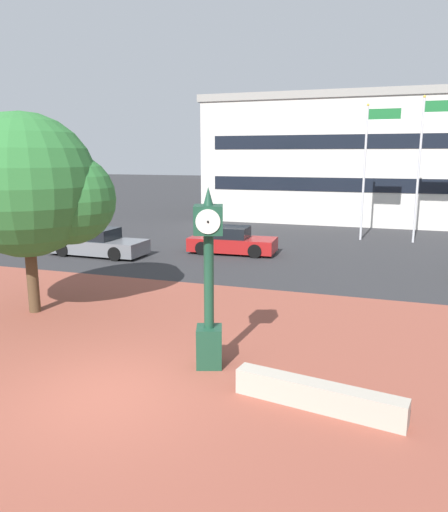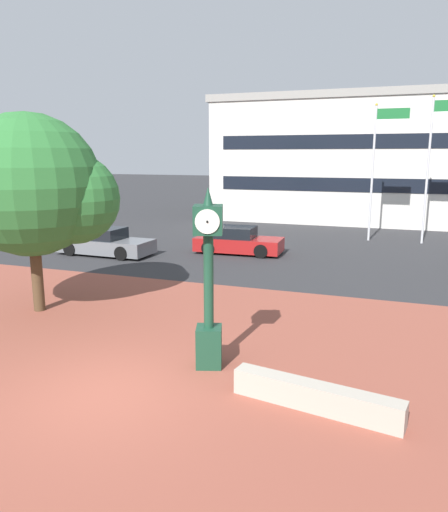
# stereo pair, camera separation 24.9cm
# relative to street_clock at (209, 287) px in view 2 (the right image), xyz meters

# --- Properties ---
(ground_plane) EXTENTS (200.00, 200.00, 0.00)m
(ground_plane) POSITION_rel_street_clock_xyz_m (-1.42, -1.89, -1.83)
(ground_plane) COLOR #2D2D30
(plaza_brick_paving) EXTENTS (44.00, 12.42, 0.01)m
(plaza_brick_paving) POSITION_rel_street_clock_xyz_m (-1.42, 0.32, -1.83)
(plaza_brick_paving) COLOR brown
(plaza_brick_paving) RESTS_ON ground
(planter_wall) EXTENTS (3.22, 0.94, 0.50)m
(planter_wall) POSITION_rel_street_clock_xyz_m (2.54, -1.10, -1.58)
(planter_wall) COLOR #ADA393
(planter_wall) RESTS_ON ground
(street_clock) EXTENTS (0.76, 0.79, 3.98)m
(street_clock) POSITION_rel_street_clock_xyz_m (0.00, 0.00, 0.00)
(street_clock) COLOR #19422D
(street_clock) RESTS_ON ground
(plaza_tree) EXTENTS (4.43, 4.12, 5.83)m
(plaza_tree) POSITION_rel_street_clock_xyz_m (-6.08, 2.09, 1.84)
(plaza_tree) COLOR #4C3823
(plaza_tree) RESTS_ON ground
(car_street_mid) EXTENTS (4.58, 1.97, 1.28)m
(car_street_mid) POSITION_rel_street_clock_xyz_m (-9.19, 9.87, -1.26)
(car_street_mid) COLOR slate
(car_street_mid) RESTS_ON ground
(car_street_far) EXTENTS (4.18, 1.93, 1.28)m
(car_street_far) POSITION_rel_street_clock_xyz_m (-3.35, 12.32, -1.27)
(car_street_far) COLOR maroon
(car_street_far) RESTS_ON ground
(car_street_distant) EXTENTS (4.29, 2.01, 1.28)m
(car_street_distant) POSITION_rel_street_clock_xyz_m (-14.81, 12.31, -1.26)
(car_street_distant) COLOR maroon
(car_street_distant) RESTS_ON ground
(flagpole_primary) EXTENTS (1.75, 0.14, 7.30)m
(flagpole_primary) POSITION_rel_street_clock_xyz_m (2.60, 18.18, 2.64)
(flagpole_primary) COLOR silver
(flagpole_primary) RESTS_ON ground
(flagpole_secondary) EXTENTS (1.92, 0.14, 7.62)m
(flagpole_secondary) POSITION_rel_street_clock_xyz_m (5.39, 18.18, 2.90)
(flagpole_secondary) COLOR silver
(flagpole_secondary) RESTS_ON ground
(civic_building) EXTENTS (21.87, 10.52, 8.73)m
(civic_building) POSITION_rel_street_clock_xyz_m (1.69, 28.24, 2.54)
(civic_building) COLOR beige
(civic_building) RESTS_ON ground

